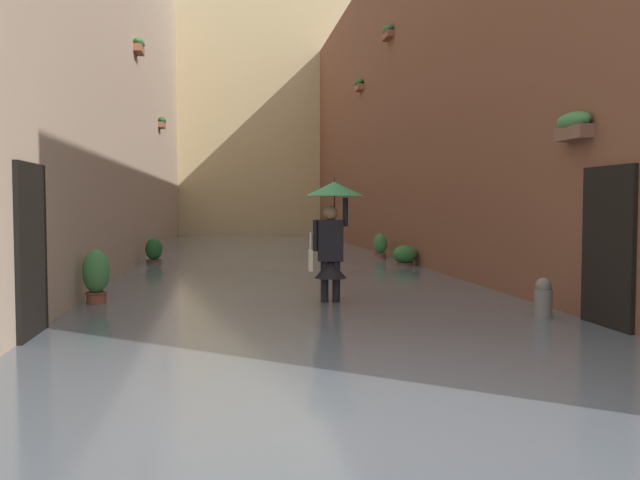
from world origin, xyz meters
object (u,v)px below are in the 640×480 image
person_wading (332,223)px  potted_plant_far_left (381,248)px  potted_plant_far_right (154,254)px  potted_plant_mid_right (96,280)px  potted_plant_mid_left (405,258)px  mooring_bollard (543,306)px

person_wading → potted_plant_far_left: bearing=-108.2°
potted_plant_far_right → potted_plant_mid_right: bearing=88.9°
potted_plant_far_left → potted_plant_mid_left: bearing=92.3°
person_wading → mooring_bollard: bearing=144.4°
person_wading → mooring_bollard: 3.32m
potted_plant_mid_right → potted_plant_far_right: 7.13m
person_wading → potted_plant_mid_left: size_ratio=3.00×
person_wading → mooring_bollard: person_wading is taller
potted_plant_mid_left → potted_plant_far_left: (0.09, -2.24, 0.08)m
person_wading → potted_plant_far_right: size_ratio=2.51×
potted_plant_far_left → mooring_bollard: (0.08, 9.87, -0.12)m
potted_plant_far_right → potted_plant_far_left: bearing=-174.5°
potted_plant_far_left → potted_plant_mid_right: 9.91m
person_wading → mooring_bollard: size_ratio=2.85×
potted_plant_far_left → mooring_bollard: size_ratio=1.21×
potted_plant_mid_left → potted_plant_mid_right: potted_plant_mid_right is taller
person_wading → potted_plant_far_left: 8.52m
potted_plant_far_left → mooring_bollard: potted_plant_far_left is taller
potted_plant_far_left → potted_plant_far_right: (6.09, 0.59, -0.05)m
potted_plant_mid_right → mooring_bollard: size_ratio=1.38×
potted_plant_mid_left → mooring_bollard: bearing=88.7°
potted_plant_mid_left → potted_plant_far_right: bearing=-15.0°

